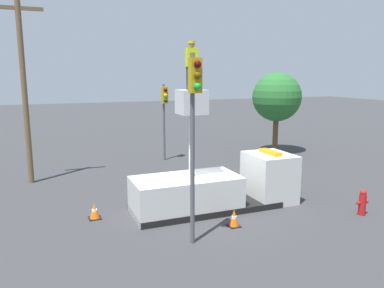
{
  "coord_description": "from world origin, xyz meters",
  "views": [
    {
      "loc": [
        -5.8,
        -12.94,
        5.28
      ],
      "look_at": [
        -1.12,
        -1.3,
        2.94
      ],
      "focal_mm": 35.0,
      "sensor_mm": 36.0,
      "label": 1
    }
  ],
  "objects_px": {
    "worker": "(192,65)",
    "utility_pole": "(24,86)",
    "fire_hydrant": "(362,203)",
    "bucket_truck": "(216,187)",
    "tree_left_bg": "(277,97)",
    "traffic_cone_rear": "(95,211)",
    "traffic_light_pole": "(194,113)",
    "traffic_cone_curbside": "(234,218)",
    "traffic_light_across": "(165,107)"
  },
  "relations": [
    {
      "from": "fire_hydrant",
      "to": "traffic_cone_rear",
      "type": "bearing_deg",
      "value": 160.23
    },
    {
      "from": "traffic_light_across",
      "to": "tree_left_bg",
      "type": "bearing_deg",
      "value": -4.27
    },
    {
      "from": "traffic_light_across",
      "to": "fire_hydrant",
      "type": "height_order",
      "value": "traffic_light_across"
    },
    {
      "from": "utility_pole",
      "to": "bucket_truck",
      "type": "bearing_deg",
      "value": -43.69
    },
    {
      "from": "fire_hydrant",
      "to": "traffic_cone_rear",
      "type": "relative_size",
      "value": 1.69
    },
    {
      "from": "traffic_light_across",
      "to": "bucket_truck",
      "type": "bearing_deg",
      "value": -94.56
    },
    {
      "from": "traffic_light_pole",
      "to": "fire_hydrant",
      "type": "bearing_deg",
      "value": -0.38
    },
    {
      "from": "traffic_light_pole",
      "to": "traffic_cone_curbside",
      "type": "distance_m",
      "value": 4.36
    },
    {
      "from": "traffic_light_pole",
      "to": "traffic_light_across",
      "type": "distance_m",
      "value": 11.93
    },
    {
      "from": "traffic_cone_curbside",
      "to": "utility_pole",
      "type": "relative_size",
      "value": 0.07
    },
    {
      "from": "bucket_truck",
      "to": "worker",
      "type": "relative_size",
      "value": 3.84
    },
    {
      "from": "traffic_cone_rear",
      "to": "traffic_light_pole",
      "type": "bearing_deg",
      "value": -52.24
    },
    {
      "from": "traffic_light_pole",
      "to": "fire_hydrant",
      "type": "xyz_separation_m",
      "value": [
        6.9,
        -0.05,
        -3.67
      ]
    },
    {
      "from": "traffic_light_pole",
      "to": "tree_left_bg",
      "type": "relative_size",
      "value": 1.09
    },
    {
      "from": "worker",
      "to": "tree_left_bg",
      "type": "distance_m",
      "value": 12.69
    },
    {
      "from": "traffic_light_pole",
      "to": "traffic_cone_rear",
      "type": "xyz_separation_m",
      "value": [
        -2.61,
        3.38,
        -3.88
      ]
    },
    {
      "from": "fire_hydrant",
      "to": "traffic_light_across",
      "type": "bearing_deg",
      "value": 109.55
    },
    {
      "from": "traffic_cone_rear",
      "to": "utility_pole",
      "type": "relative_size",
      "value": 0.07
    },
    {
      "from": "fire_hydrant",
      "to": "tree_left_bg",
      "type": "xyz_separation_m",
      "value": [
        3.57,
        11.05,
        3.29
      ]
    },
    {
      "from": "worker",
      "to": "traffic_light_across",
      "type": "relative_size",
      "value": 0.37
    },
    {
      "from": "fire_hydrant",
      "to": "bucket_truck",
      "type": "bearing_deg",
      "value": 150.08
    },
    {
      "from": "tree_left_bg",
      "to": "fire_hydrant",
      "type": "bearing_deg",
      "value": -107.9
    },
    {
      "from": "worker",
      "to": "traffic_cone_curbside",
      "type": "xyz_separation_m",
      "value": [
        0.83,
        -1.93,
        -5.31
      ]
    },
    {
      "from": "worker",
      "to": "traffic_light_across",
      "type": "distance_m",
      "value": 9.29
    },
    {
      "from": "traffic_light_across",
      "to": "utility_pole",
      "type": "relative_size",
      "value": 0.53
    },
    {
      "from": "worker",
      "to": "tree_left_bg",
      "type": "height_order",
      "value": "worker"
    },
    {
      "from": "bucket_truck",
      "to": "fire_hydrant",
      "type": "bearing_deg",
      "value": -29.92
    },
    {
      "from": "traffic_light_pole",
      "to": "traffic_cone_rear",
      "type": "bearing_deg",
      "value": 127.76
    },
    {
      "from": "worker",
      "to": "fire_hydrant",
      "type": "distance_m",
      "value": 8.28
    },
    {
      "from": "worker",
      "to": "fire_hydrant",
      "type": "xyz_separation_m",
      "value": [
        5.89,
        -2.78,
        -5.12
      ]
    },
    {
      "from": "fire_hydrant",
      "to": "traffic_cone_curbside",
      "type": "relative_size",
      "value": 1.62
    },
    {
      "from": "worker",
      "to": "traffic_cone_curbside",
      "type": "relative_size",
      "value": 2.83
    },
    {
      "from": "traffic_light_across",
      "to": "tree_left_bg",
      "type": "xyz_separation_m",
      "value": [
        7.69,
        -0.57,
        0.44
      ]
    },
    {
      "from": "bucket_truck",
      "to": "traffic_cone_rear",
      "type": "xyz_separation_m",
      "value": [
        -4.69,
        0.64,
        -0.6
      ]
    },
    {
      "from": "bucket_truck",
      "to": "traffic_cone_curbside",
      "type": "bearing_deg",
      "value": -96.53
    },
    {
      "from": "traffic_light_pole",
      "to": "utility_pole",
      "type": "xyz_separation_m",
      "value": [
        -4.89,
        9.38,
        0.61
      ]
    },
    {
      "from": "traffic_light_across",
      "to": "traffic_light_pole",
      "type": "bearing_deg",
      "value": -103.5
    },
    {
      "from": "traffic_light_across",
      "to": "traffic_cone_rear",
      "type": "xyz_separation_m",
      "value": [
        -5.39,
        -8.2,
        -3.06
      ]
    },
    {
      "from": "fire_hydrant",
      "to": "tree_left_bg",
      "type": "relative_size",
      "value": 0.18
    },
    {
      "from": "fire_hydrant",
      "to": "traffic_cone_rear",
      "type": "height_order",
      "value": "fire_hydrant"
    },
    {
      "from": "traffic_light_across",
      "to": "tree_left_bg",
      "type": "relative_size",
      "value": 0.87
    },
    {
      "from": "tree_left_bg",
      "to": "utility_pole",
      "type": "bearing_deg",
      "value": -173.99
    },
    {
      "from": "fire_hydrant",
      "to": "tree_left_bg",
      "type": "bearing_deg",
      "value": 72.1
    },
    {
      "from": "worker",
      "to": "traffic_light_pole",
      "type": "bearing_deg",
      "value": -110.43
    },
    {
      "from": "bucket_truck",
      "to": "traffic_cone_rear",
      "type": "distance_m",
      "value": 4.77
    },
    {
      "from": "traffic_light_across",
      "to": "traffic_cone_curbside",
      "type": "relative_size",
      "value": 7.62
    },
    {
      "from": "tree_left_bg",
      "to": "traffic_cone_curbside",
      "type": "bearing_deg",
      "value": -130.21
    },
    {
      "from": "worker",
      "to": "utility_pole",
      "type": "xyz_separation_m",
      "value": [
        -5.9,
        6.65,
        -0.84
      ]
    },
    {
      "from": "bucket_truck",
      "to": "traffic_cone_curbside",
      "type": "distance_m",
      "value": 2.03
    },
    {
      "from": "traffic_light_pole",
      "to": "traffic_light_across",
      "type": "height_order",
      "value": "traffic_light_pole"
    }
  ]
}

